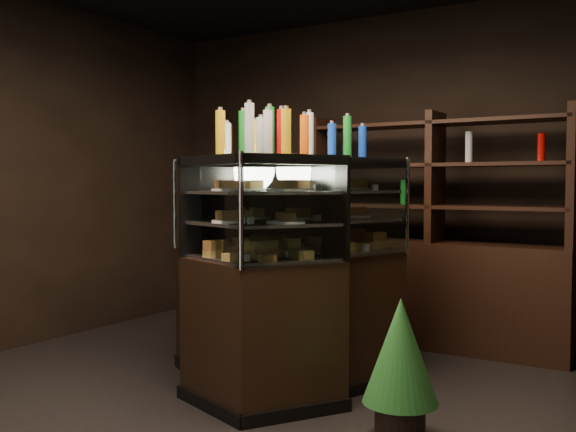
% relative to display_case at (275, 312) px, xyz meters
% --- Properties ---
extents(ground, '(5.00, 5.00, 0.00)m').
position_rel_display_case_xyz_m(ground, '(0.05, -0.39, -0.52)').
color(ground, black).
rests_on(ground, ground).
extents(room_shell, '(5.02, 5.02, 3.01)m').
position_rel_display_case_xyz_m(room_shell, '(0.05, -0.39, 1.42)').
color(room_shell, black).
rests_on(room_shell, ground).
extents(display_case, '(1.68, 1.60, 1.57)m').
position_rel_display_case_xyz_m(display_case, '(0.00, 0.00, 0.00)').
color(display_case, black).
rests_on(display_case, ground).
extents(food_display, '(1.21, 1.31, 0.48)m').
position_rel_display_case_xyz_m(food_display, '(0.00, -0.01, 0.62)').
color(food_display, '#B98042').
rests_on(food_display, display_case).
extents(bottles_top, '(1.05, 1.17, 0.30)m').
position_rel_display_case_xyz_m(bottles_top, '(-0.00, 0.00, 1.18)').
color(bottles_top, '#B20C0A').
rests_on(bottles_top, display_case).
extents(potted_conifer, '(0.41, 0.41, 0.88)m').
position_rel_display_case_xyz_m(potted_conifer, '(1.06, -0.39, -0.02)').
color(potted_conifer, black).
rests_on(potted_conifer, ground).
extents(back_shelving, '(2.23, 0.43, 2.00)m').
position_rel_display_case_xyz_m(back_shelving, '(0.55, 1.66, 0.09)').
color(back_shelving, black).
rests_on(back_shelving, ground).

